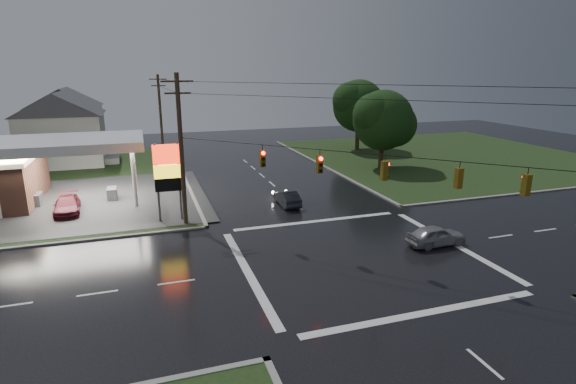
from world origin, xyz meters
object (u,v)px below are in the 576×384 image
object	(u,v)px
utility_pole_n	(161,114)
tree_ne_far	(360,106)
house_near	(62,128)
utility_pole_nw	(181,149)
tree_ne_near	(384,120)
pylon_sign	(168,170)
car_pump	(67,205)
car_north	(287,198)
car_crossing	(436,235)
house_far	(67,118)

from	to	relation	value
utility_pole_n	tree_ne_far	xyz separation A→B (m)	(26.65, -4.01, 0.71)
house_near	utility_pole_nw	bearing A→B (deg)	-66.63
utility_pole_n	tree_ne_near	bearing A→B (deg)	-34.10
pylon_sign	car_pump	world-z (taller)	pylon_sign
tree_ne_far	car_pump	xyz separation A→B (m)	(-35.40, -18.94, -5.51)
tree_ne_near	house_near	bearing A→B (deg)	158.24
car_north	car_crossing	distance (m)	13.31
car_north	car_crossing	bearing A→B (deg)	119.13
house_far	utility_pole_nw	bearing A→B (deg)	-72.08
car_north	car_pump	world-z (taller)	car_pump
house_near	tree_ne_near	distance (m)	37.80
house_near	house_far	distance (m)	12.04
pylon_sign	tree_ne_far	xyz separation A→B (m)	(27.65, 23.49, 2.17)
house_near	car_crossing	distance (m)	44.87
house_near	tree_ne_far	world-z (taller)	tree_ne_far
pylon_sign	utility_pole_n	bearing A→B (deg)	87.92
car_crossing	car_pump	world-z (taller)	car_crossing
tree_ne_near	car_crossing	size ratio (longest dim) A/B	2.27
utility_pole_n	car_crossing	world-z (taller)	utility_pole_n
tree_ne_far	car_north	world-z (taller)	tree_ne_far
pylon_sign	house_far	size ratio (longest dim) A/B	0.54
car_crossing	car_pump	xyz separation A→B (m)	(-23.96, 14.95, -0.00)
pylon_sign	car_pump	bearing A→B (deg)	149.54
utility_pole_nw	tree_ne_near	bearing A→B (deg)	27.86
utility_pole_nw	car_crossing	bearing A→B (deg)	-31.69
pylon_sign	tree_ne_near	world-z (taller)	tree_ne_near
utility_pole_n	house_far	size ratio (longest dim) A/B	0.95
utility_pole_n	house_far	xyz separation A→B (m)	(-12.45, 10.00, -1.06)
utility_pole_nw	pylon_sign	bearing A→B (deg)	135.00
pylon_sign	house_far	world-z (taller)	house_far
utility_pole_nw	utility_pole_n	xyz separation A→B (m)	(0.00, 28.50, -0.25)
house_far	car_north	size ratio (longest dim) A/B	2.82
utility_pole_n	house_near	world-z (taller)	utility_pole_n
utility_pole_n	car_north	world-z (taller)	utility_pole_n
pylon_sign	car_crossing	xyz separation A→B (m)	(16.21, -10.39, -3.34)
pylon_sign	utility_pole_n	distance (m)	27.56
utility_pole_nw	tree_ne_far	world-z (taller)	utility_pole_nw
tree_ne_near	car_crossing	distance (m)	23.96
utility_pole_nw	car_crossing	xyz separation A→B (m)	(15.21, -9.39, -5.05)
tree_ne_near	tree_ne_far	size ratio (longest dim) A/B	0.92
utility_pole_nw	tree_ne_far	size ratio (longest dim) A/B	1.12
pylon_sign	utility_pole_nw	size ratio (longest dim) A/B	0.55
car_pump	tree_ne_near	bearing A→B (deg)	8.16
pylon_sign	tree_ne_far	world-z (taller)	tree_ne_far
utility_pole_n	house_near	distance (m)	11.67
car_north	house_far	bearing A→B (deg)	-59.95
pylon_sign	car_north	size ratio (longest dim) A/B	1.53
utility_pole_n	car_pump	xyz separation A→B (m)	(-8.75, -22.94, -4.80)
house_far	car_pump	bearing A→B (deg)	-83.59
utility_pole_nw	car_pump	size ratio (longest dim) A/B	2.37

